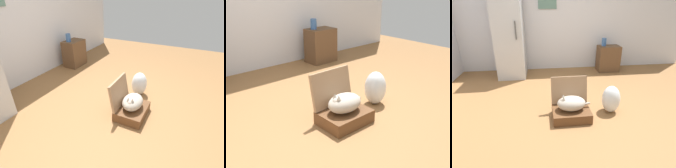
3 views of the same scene
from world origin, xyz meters
TOP-DOWN VIEW (x-y plane):
  - ground_plane at (0.00, 0.00)m, footprint 7.68×7.68m
  - wall_back at (-0.00, 2.26)m, footprint 6.40×0.15m
  - suitcase_base at (-0.13, -0.11)m, footprint 0.53×0.40m
  - suitcase_lid at (-0.13, 0.11)m, footprint 0.53×0.11m
  - cat at (-0.13, -0.11)m, footprint 0.48×0.28m
  - plastic_bag_white at (0.49, -0.00)m, footprint 0.27×0.26m
  - refrigerator at (-1.15, 1.80)m, footprint 0.58×0.70m
  - side_table at (1.09, 1.85)m, footprint 0.51×0.35m
  - vase_tall at (0.97, 1.88)m, footprint 0.11×0.11m

SIDE VIEW (x-z plane):
  - ground_plane at x=0.00m, z-range 0.00..0.00m
  - suitcase_base at x=-0.13m, z-range 0.00..0.14m
  - plastic_bag_white at x=0.49m, z-range 0.00..0.41m
  - cat at x=-0.13m, z-range 0.13..0.35m
  - side_table at x=1.09m, z-range 0.00..0.61m
  - suitcase_lid at x=-0.13m, z-range 0.14..0.55m
  - vase_tall at x=0.97m, z-range 0.61..0.79m
  - refrigerator at x=-1.15m, z-range 0.00..1.90m
  - wall_back at x=0.00m, z-range 0.00..2.60m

